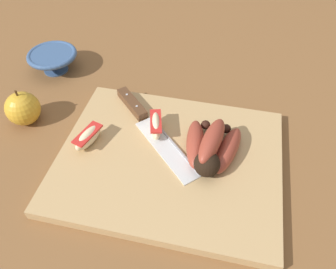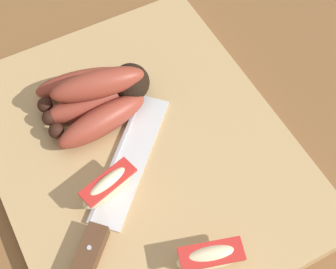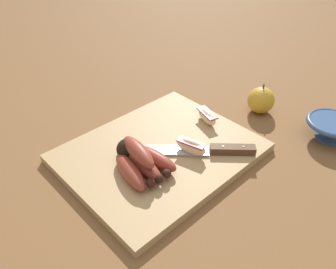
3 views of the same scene
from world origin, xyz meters
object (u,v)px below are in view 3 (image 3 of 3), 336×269
at_px(banana_bunch, 140,160).
at_px(ceramic_bowl, 331,128).
at_px(apple_wedge_middle, 207,116).
at_px(chefs_knife, 211,150).
at_px(whole_apple, 261,100).
at_px(apple_wedge_near, 191,147).

relative_size(banana_bunch, ceramic_bowl, 1.13).
distance_m(banana_bunch, apple_wedge_middle, 0.24).
relative_size(chefs_knife, whole_apple, 2.60).
bearing_deg(banana_bunch, ceramic_bowl, 153.24).
bearing_deg(apple_wedge_near, ceramic_bowl, 150.41).
relative_size(apple_wedge_near, whole_apple, 0.87).
xyz_separation_m(chefs_knife, apple_wedge_middle, (-0.09, -0.09, 0.01)).
bearing_deg(chefs_knife, banana_bunch, -24.07).
bearing_deg(whole_apple, apple_wedge_near, 2.09).
bearing_deg(chefs_knife, ceramic_bowl, 151.82).
relative_size(apple_wedge_near, ceramic_bowl, 0.60).
bearing_deg(apple_wedge_near, whole_apple, -177.91).
xyz_separation_m(chefs_knife, apple_wedge_near, (0.03, -0.03, 0.01)).
distance_m(apple_wedge_near, ceramic_bowl, 0.35).
xyz_separation_m(chefs_knife, ceramic_bowl, (-0.27, 0.15, 0.00)).
relative_size(banana_bunch, apple_wedge_near, 1.88).
relative_size(banana_bunch, whole_apple, 1.64).
relative_size(apple_wedge_middle, ceramic_bowl, 0.61).
bearing_deg(chefs_knife, apple_wedge_near, -39.35).
xyz_separation_m(chefs_knife, whole_apple, (-0.25, -0.04, 0.01)).
bearing_deg(chefs_knife, whole_apple, -171.17).
distance_m(chefs_knife, apple_wedge_middle, 0.12).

